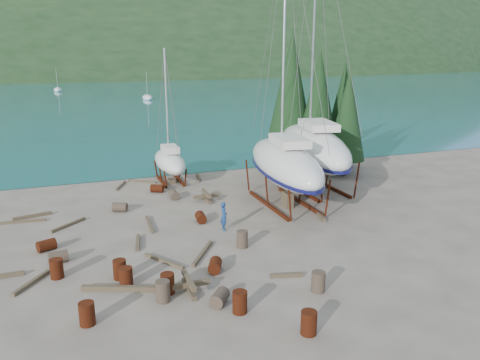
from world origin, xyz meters
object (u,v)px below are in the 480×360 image
object	(u,v)px
small_sailboat_shore	(170,161)
worker	(224,216)
large_sailboat_near	(285,162)
large_sailboat_far	(313,147)

from	to	relation	value
small_sailboat_shore	worker	size ratio (longest dim) A/B	6.07
small_sailboat_shore	worker	bearing A→B (deg)	-86.92
worker	large_sailboat_near	bearing A→B (deg)	-58.75
large_sailboat_near	large_sailboat_far	distance (m)	4.53
large_sailboat_far	small_sailboat_shore	distance (m)	10.92
large_sailboat_far	worker	bearing A→B (deg)	-135.17
large_sailboat_near	worker	world-z (taller)	large_sailboat_near
large_sailboat_far	worker	size ratio (longest dim) A/B	11.65
large_sailboat_near	small_sailboat_shore	distance (m)	10.06
large_sailboat_near	large_sailboat_far	size ratio (longest dim) A/B	0.92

